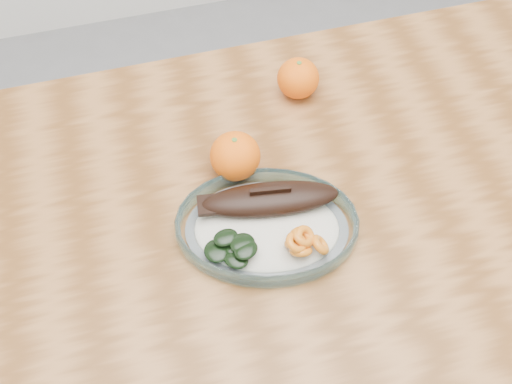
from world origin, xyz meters
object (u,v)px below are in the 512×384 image
orange_right (298,78)px  plated_meal (267,224)px  dining_table (295,255)px  orange_left (235,156)px

orange_right → plated_meal: bearing=-116.4°
dining_table → orange_left: size_ratio=15.40×
plated_meal → orange_right: 0.29m
dining_table → plated_meal: plated_meal is taller
orange_left → orange_right: 0.20m
plated_meal → orange_left: (-0.02, 0.12, 0.02)m
orange_left → plated_meal: bearing=-82.0°
orange_left → orange_right: bearing=43.7°
dining_table → orange_right: (0.08, 0.25, 0.13)m
dining_table → orange_right: 0.30m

